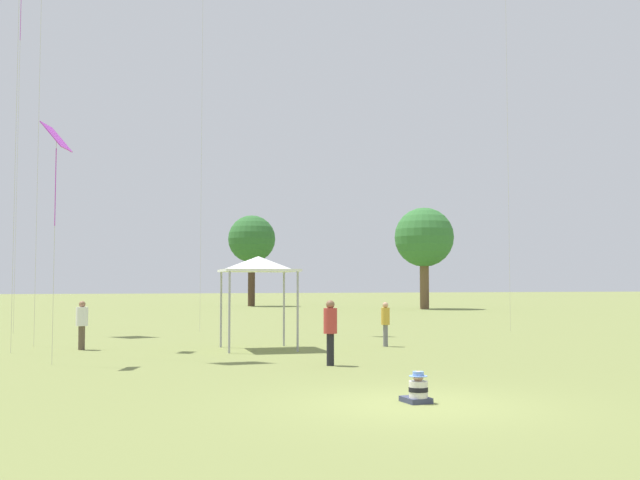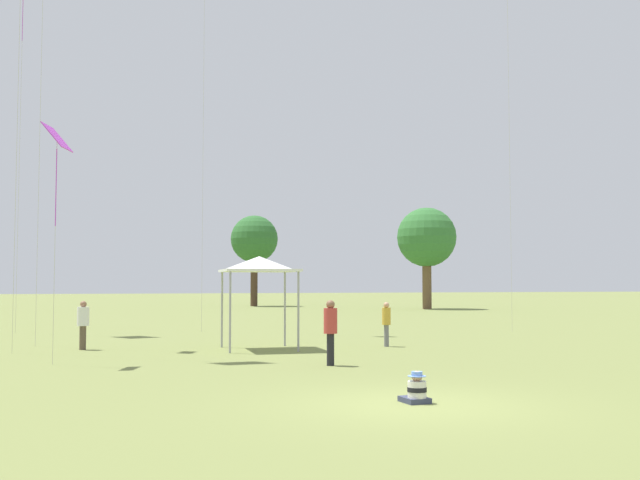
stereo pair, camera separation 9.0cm
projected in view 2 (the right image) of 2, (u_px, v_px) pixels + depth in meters
The scene contains 9 objects.
ground_plane at pixel (412, 405), 13.52m from camera, with size 300.00×300.00×0.00m, color olive.
seated_toddler at pixel (416, 390), 13.74m from camera, with size 0.47×0.57×0.59m.
person_standing_0 at pixel (330, 327), 20.00m from camera, with size 0.49×0.49×1.75m.
person_standing_1 at pixel (83, 321), 24.76m from camera, with size 0.45×0.45×1.61m.
person_standing_2 at pixel (386, 320), 26.01m from camera, with size 0.32×0.32×1.54m.
canopy_tent at pixel (259, 265), 25.00m from camera, with size 2.58×2.58×3.10m.
kite_5 at pixel (57, 145), 20.51m from camera, with size 0.86×1.05×6.55m.
distant_tree_0 at pixel (427, 238), 64.18m from camera, with size 5.09×5.09×8.70m.
distant_tree_1 at pixel (254, 240), 72.00m from camera, with size 4.54×4.54×8.73m.
Camera 2 is at (-5.63, -12.57, 2.20)m, focal length 42.00 mm.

